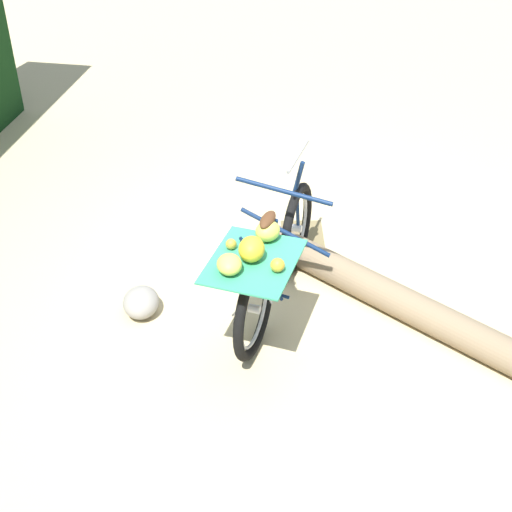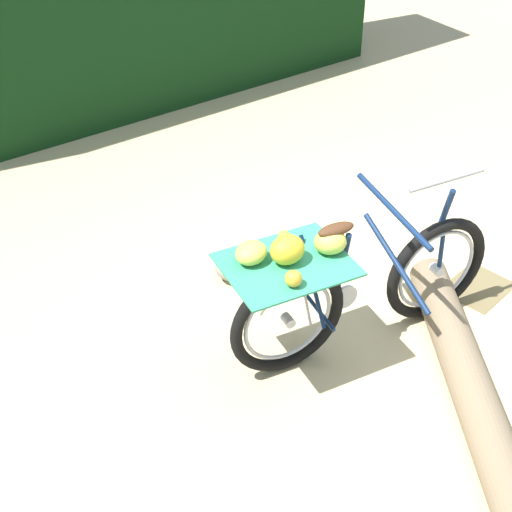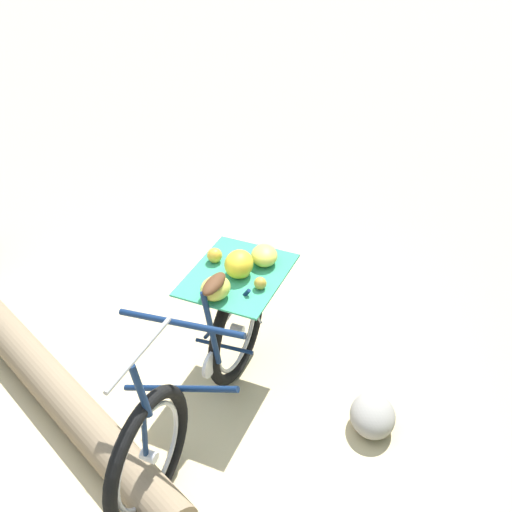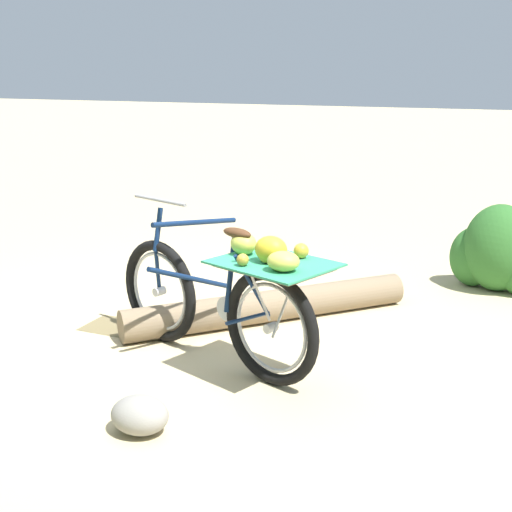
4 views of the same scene
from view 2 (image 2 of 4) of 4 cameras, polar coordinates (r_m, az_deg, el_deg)
The scene contains 5 objects.
ground_plane at distance 4.93m, azimuth 10.43°, elevation -5.14°, with size 60.00×60.00×0.00m, color #C6B284.
bicycle at distance 4.45m, azimuth 7.14°, elevation -2.15°, with size 1.78×0.95×1.03m.
fallen_log at distance 4.40m, azimuth 16.21°, elevation -10.45°, with size 0.24×0.24×2.29m, color #7F6B51.
path_stone at distance 5.18m, azimuth -1.49°, elevation -0.60°, with size 0.32×0.27×0.20m, color gray.
leaf_litter_patch at distance 5.35m, azimuth 16.35°, elevation -2.27°, with size 0.44×0.36×0.01m, color olive.
Camera 2 is at (3.20, 1.87, 3.25)m, focal length 53.22 mm.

